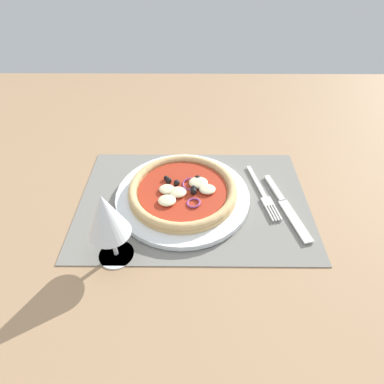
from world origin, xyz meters
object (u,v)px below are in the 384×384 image
(pizza, at_px, (184,190))
(wine_glass, at_px, (108,216))
(fork, at_px, (265,194))
(knife, at_px, (288,207))
(plate, at_px, (184,196))

(pizza, relative_size, wine_glass, 1.55)
(fork, distance_m, wine_glass, 0.35)
(knife, bearing_deg, fork, -146.40)
(fork, xyz_separation_m, knife, (-0.04, 0.04, 0.00))
(pizza, xyz_separation_m, wine_glass, (0.12, 0.15, 0.08))
(plate, bearing_deg, fork, -176.76)
(pizza, xyz_separation_m, fork, (-0.18, -0.01, -0.02))
(plate, xyz_separation_m, pizza, (-0.00, 0.00, 0.02))
(knife, bearing_deg, plate, -111.08)
(plate, bearing_deg, wine_glass, 51.64)
(plate, height_order, pizza, pizza)
(plate, relative_size, knife, 1.45)
(plate, height_order, fork, plate)
(plate, distance_m, knife, 0.22)
(pizza, bearing_deg, fork, -176.62)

